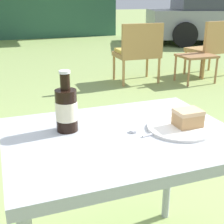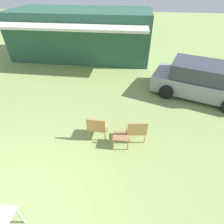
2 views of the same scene
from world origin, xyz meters
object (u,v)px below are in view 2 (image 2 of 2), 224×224
at_px(wicker_chair_cushioned, 97,126).
at_px(garden_side_table, 121,137).
at_px(wicker_chair_plain, 136,130).
at_px(parked_car, 200,81).

height_order(wicker_chair_cushioned, garden_side_table, wicker_chair_cushioned).
xyz_separation_m(wicker_chair_plain, garden_side_table, (-0.45, -0.25, -0.13)).
bearing_deg(parked_car, garden_side_table, -112.98).
relative_size(wicker_chair_cushioned, wicker_chair_plain, 1.00).
height_order(parked_car, wicker_chair_cushioned, parked_car).
relative_size(parked_car, wicker_chair_plain, 5.12).
height_order(parked_car, wicker_chair_plain, parked_car).
bearing_deg(garden_side_table, wicker_chair_plain, 29.05).
xyz_separation_m(parked_car, wicker_chair_plain, (-2.63, -3.17, -0.21)).
xyz_separation_m(wicker_chair_cushioned, wicker_chair_plain, (1.23, -0.02, 0.01)).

